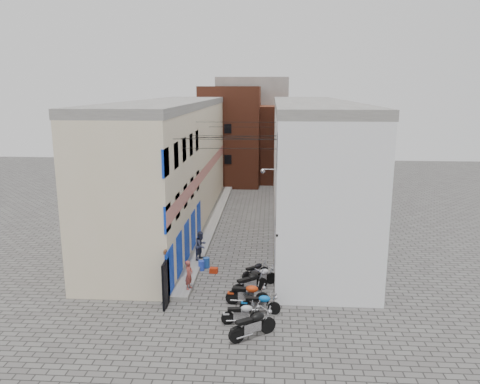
% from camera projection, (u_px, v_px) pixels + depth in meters
% --- Properties ---
extents(ground, '(90.00, 90.00, 0.00)m').
position_uv_depth(ground, '(221.00, 303.00, 21.95)').
color(ground, '#54514F').
rests_on(ground, ground).
extents(plinth, '(0.90, 26.00, 0.25)m').
position_uv_depth(plinth, '(213.00, 222.00, 34.71)').
color(plinth, slate).
rests_on(plinth, ground).
extents(building_left, '(5.10, 27.00, 9.00)m').
position_uv_depth(building_left, '(172.00, 164.00, 33.89)').
color(building_left, beige).
rests_on(building_left, ground).
extents(building_right, '(5.94, 26.00, 9.00)m').
position_uv_depth(building_right, '(310.00, 165.00, 33.28)').
color(building_right, white).
rests_on(building_right, ground).
extents(building_far_brick_left, '(6.00, 6.00, 10.00)m').
position_uv_depth(building_far_brick_left, '(231.00, 136.00, 48.23)').
color(building_far_brick_left, brown).
rests_on(building_far_brick_left, ground).
extents(building_far_brick_right, '(5.00, 6.00, 8.00)m').
position_uv_depth(building_far_brick_right, '(279.00, 144.00, 50.07)').
color(building_far_brick_right, brown).
rests_on(building_far_brick_right, ground).
extents(building_far_concrete, '(8.00, 5.00, 11.00)m').
position_uv_depth(building_far_concrete, '(252.00, 126.00, 53.83)').
color(building_far_concrete, slate).
rests_on(building_far_concrete, ground).
extents(far_shopfront, '(2.00, 0.30, 2.40)m').
position_uv_depth(far_shopfront, '(248.00, 177.00, 46.21)').
color(far_shopfront, black).
rests_on(far_shopfront, ground).
extents(overhead_wires, '(5.80, 13.02, 1.32)m').
position_uv_depth(overhead_wires, '(234.00, 135.00, 27.82)').
color(overhead_wires, black).
rests_on(overhead_wires, ground).
extents(motorcycle_a, '(2.19, 1.79, 1.26)m').
position_uv_depth(motorcycle_a, '(253.00, 323.00, 18.82)').
color(motorcycle_a, black).
rests_on(motorcycle_a, ground).
extents(motorcycle_b, '(1.86, 0.76, 1.04)m').
position_uv_depth(motorcycle_b, '(242.00, 313.00, 19.95)').
color(motorcycle_b, '#A9AAAE').
rests_on(motorcycle_b, ground).
extents(motorcycle_c, '(1.87, 0.65, 1.07)m').
position_uv_depth(motorcycle_c, '(260.00, 302.00, 20.86)').
color(motorcycle_c, '#0B5CB0').
rests_on(motorcycle_c, ground).
extents(motorcycle_d, '(2.08, 0.75, 1.18)m').
position_uv_depth(motorcycle_d, '(247.00, 293.00, 21.70)').
color(motorcycle_d, '#B4310C').
rests_on(motorcycle_d, ground).
extents(motorcycle_e, '(2.00, 1.73, 1.17)m').
position_uv_depth(motorcycle_e, '(250.00, 282.00, 22.93)').
color(motorcycle_e, black).
rests_on(motorcycle_e, ground).
extents(motorcycle_f, '(1.90, 1.51, 1.09)m').
position_uv_depth(motorcycle_f, '(261.00, 276.00, 23.76)').
color(motorcycle_f, silver).
rests_on(motorcycle_f, ground).
extents(motorcycle_g, '(1.64, 1.48, 0.98)m').
position_uv_depth(motorcycle_g, '(255.00, 270.00, 24.71)').
color(motorcycle_g, black).
rests_on(motorcycle_g, ground).
extents(person_a, '(0.48, 0.60, 1.44)m').
position_uv_depth(person_a, '(189.00, 275.00, 22.82)').
color(person_a, '#973F36').
rests_on(person_a, plinth).
extents(person_b, '(0.92, 1.00, 1.67)m').
position_uv_depth(person_b, '(201.00, 245.00, 26.71)').
color(person_b, '#303449').
rests_on(person_b, plinth).
extents(water_jug_near, '(0.35, 0.35, 0.54)m').
position_uv_depth(water_jug_near, '(201.00, 266.00, 25.88)').
color(water_jug_near, blue).
rests_on(water_jug_near, ground).
extents(water_jug_far, '(0.42, 0.42, 0.57)m').
position_uv_depth(water_jug_far, '(206.00, 263.00, 26.28)').
color(water_jug_far, '#214FA7').
rests_on(water_jug_far, ground).
extents(red_crate, '(0.46, 0.36, 0.27)m').
position_uv_depth(red_crate, '(214.00, 270.00, 25.55)').
color(red_crate, '#AF270C').
rests_on(red_crate, ground).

